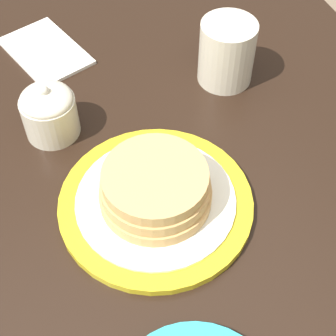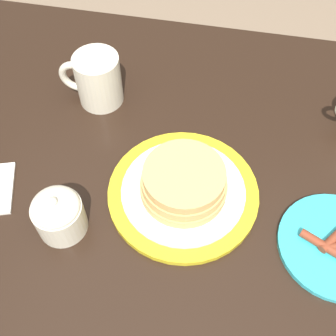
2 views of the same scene
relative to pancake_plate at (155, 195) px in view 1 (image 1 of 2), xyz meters
The scene contains 5 objects.
dining_table 0.15m from the pancake_plate, 51.43° to the left, with size 1.18×1.02×0.73m.
pancake_plate is the anchor object (origin of this frame).
coffee_mug 0.28m from the pancake_plate, 43.26° to the right, with size 0.12×0.09×0.10m.
sugar_bowl 0.21m from the pancake_plate, 27.91° to the left, with size 0.08×0.08×0.09m.
napkin 0.37m from the pancake_plate, 10.55° to the left, with size 0.18×0.15×0.01m.
Camera 1 is at (-0.41, 0.07, 1.29)m, focal length 55.00 mm.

